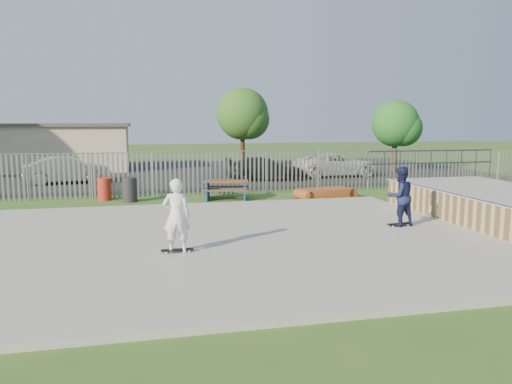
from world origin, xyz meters
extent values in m
plane|color=#305E20|center=(0.00, 0.00, 0.00)|extent=(120.00, 120.00, 0.00)
cube|color=#9D9D98|center=(0.00, 0.00, 0.07)|extent=(15.00, 12.00, 0.15)
cube|color=tan|center=(9.50, 1.00, 0.53)|extent=(4.00, 7.00, 1.05)
cube|color=#9E9E99|center=(9.50, 1.00, 1.07)|extent=(4.05, 7.05, 0.04)
cylinder|color=#383A3F|center=(7.52, 1.00, 1.08)|extent=(0.06, 7.00, 0.06)
cube|color=brown|center=(1.48, 7.65, 0.78)|extent=(2.03, 1.13, 0.06)
cube|color=brown|center=(1.35, 7.03, 0.47)|extent=(1.94, 0.69, 0.05)
cube|color=brown|center=(1.61, 8.28, 0.47)|extent=(1.94, 0.69, 0.05)
cube|color=navy|center=(1.48, 7.65, 0.39)|extent=(1.98, 1.81, 0.79)
cube|color=brown|center=(5.74, 6.80, 0.22)|extent=(2.38, 1.50, 0.44)
cylinder|color=#A12918|center=(-3.66, 8.52, 0.48)|extent=(0.58, 0.58, 0.96)
cylinder|color=#242426|center=(-2.60, 7.85, 0.51)|extent=(0.62, 0.62, 1.03)
cube|color=black|center=(0.00, 19.00, 0.01)|extent=(40.00, 18.00, 0.02)
imported|color=#9FA0A4|center=(-5.99, 14.88, 0.76)|extent=(4.65, 2.21, 1.47)
imported|color=black|center=(4.78, 13.96, 0.67)|extent=(4.68, 2.39, 1.30)
imported|color=silver|center=(9.49, 14.84, 0.74)|extent=(5.23, 2.55, 1.43)
cube|color=beige|center=(-8.00, 23.00, 1.50)|extent=(10.00, 6.00, 3.00)
cube|color=#4C4742|center=(-8.00, 23.00, 3.10)|extent=(10.40, 6.40, 0.20)
cylinder|color=#3E2519|center=(5.06, 21.74, 1.65)|extent=(0.32, 0.32, 3.30)
sphere|color=#2C571E|center=(5.06, 21.74, 3.86)|extent=(3.70, 3.70, 3.70)
cylinder|color=#46321C|center=(14.31, 16.66, 1.37)|extent=(0.33, 0.33, 2.74)
sphere|color=#205D20|center=(14.31, 16.66, 3.20)|extent=(3.07, 3.07, 3.07)
cube|color=black|center=(5.66, 0.25, 0.21)|extent=(0.82, 0.31, 0.02)
cube|color=black|center=(-1.28, -1.38, 0.21)|extent=(0.80, 0.22, 0.02)
imported|color=#151B42|center=(5.66, 0.25, 1.07)|extent=(0.99, 0.82, 1.85)
imported|color=white|center=(-1.28, -1.38, 1.07)|extent=(0.73, 0.54, 1.85)
camera|label=1|loc=(-2.08, -13.54, 3.39)|focal=35.00mm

